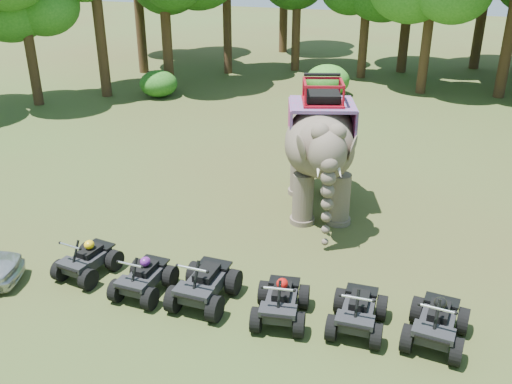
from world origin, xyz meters
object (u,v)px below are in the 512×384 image
Objects in this scene: atv_2 at (204,278)px; atv_3 at (281,296)px; atv_4 at (358,306)px; atv_1 at (143,273)px; atv_5 at (438,317)px; elephant at (320,146)px; atv_0 at (87,255)px.

atv_3 is at bearing 0.02° from atv_2.
atv_4 is (3.74, 0.06, -0.05)m from atv_2.
atv_1 is 0.95× the size of atv_4.
atv_1 is 0.95× the size of atv_3.
atv_5 is at bearing -3.28° from atv_3.
atv_1 is at bearing -170.55° from atv_5.
elephant is at bearing 78.06° from atv_2.
atv_5 is (5.47, 0.13, -0.03)m from atv_2.
atv_3 reaches higher than atv_0.
atv_4 reaches higher than atv_3.
atv_3 is at bearing -168.67° from atv_5.
atv_2 reaches higher than atv_0.
atv_0 is at bearing 169.43° from atv_3.
atv_1 is 5.34m from atv_4.
atv_0 is 0.87× the size of atv_2.
atv_5 is at bearing 4.38° from atv_2.
atv_2 is (-1.61, -6.01, -1.48)m from elephant.
atv_3 reaches higher than atv_1.
atv_0 is at bearing -173.08° from atv_5.
atv_3 is 0.96× the size of atv_5.
atv_1 is 1.60m from atv_2.
atv_2 reaches higher than atv_4.
atv_2 is at bearing -120.75° from elephant.
atv_0 is 7.16m from atv_4.
atv_2 is 1.04× the size of atv_5.
atv_4 is (1.77, 0.17, 0.00)m from atv_3.
atv_1 is at bearing -173.13° from atv_2.
atv_2 is at bearing -178.80° from atv_4.
atv_2 is 1.09× the size of atv_4.
atv_5 is (7.07, 0.24, 0.06)m from atv_1.
elephant reaches higher than atv_4.
elephant is 6.32m from atv_3.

